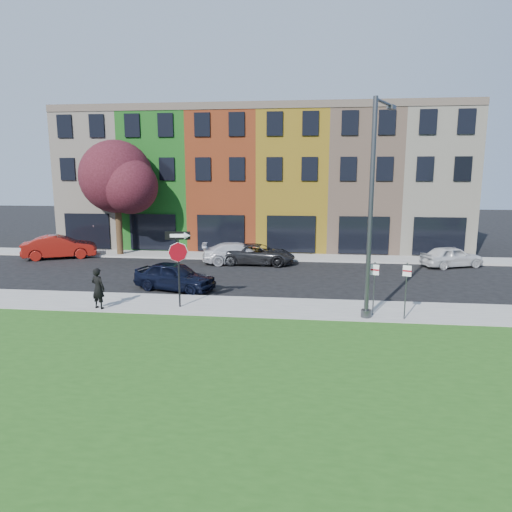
# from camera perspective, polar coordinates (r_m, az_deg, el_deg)

# --- Properties ---
(ground) EXTENTS (120.00, 120.00, 0.00)m
(ground) POSITION_cam_1_polar(r_m,az_deg,el_deg) (16.71, 2.11, -9.75)
(ground) COLOR black
(ground) RESTS_ON ground
(sidewalk_near) EXTENTS (40.00, 3.00, 0.12)m
(sidewalk_near) POSITION_cam_1_polar(r_m,az_deg,el_deg) (19.51, 8.72, -6.70)
(sidewalk_near) COLOR gray
(sidewalk_near) RESTS_ON ground
(sidewalk_far) EXTENTS (40.00, 2.40, 0.12)m
(sidewalk_far) POSITION_cam_1_polar(r_m,az_deg,el_deg) (31.44, -1.20, -0.04)
(sidewalk_far) COLOR gray
(sidewalk_far) RESTS_ON ground
(rowhouse_block) EXTENTS (30.00, 10.12, 10.00)m
(rowhouse_block) POSITION_cam_1_polar(r_m,az_deg,el_deg) (37.02, 0.86, 9.21)
(rowhouse_block) COLOR #BDB09C
(rowhouse_block) RESTS_ON ground
(stop_sign) EXTENTS (1.05, 0.18, 3.23)m
(stop_sign) POSITION_cam_1_polar(r_m,az_deg,el_deg) (19.29, -9.70, 0.29)
(stop_sign) COLOR black
(stop_sign) RESTS_ON sidewalk_near
(man) EXTENTS (0.88, 0.79, 1.73)m
(man) POSITION_cam_1_polar(r_m,az_deg,el_deg) (20.20, -19.13, -3.84)
(man) COLOR black
(man) RESTS_ON sidewalk_near
(sedan_near) EXTENTS (3.88, 5.01, 1.40)m
(sedan_near) POSITION_cam_1_polar(r_m,az_deg,el_deg) (22.93, -10.11, -2.50)
(sedan_near) COLOR black
(sedan_near) RESTS_ON ground
(parked_car_red) EXTENTS (5.24, 5.98, 1.56)m
(parked_car_red) POSITION_cam_1_polar(r_m,az_deg,el_deg) (33.71, -23.32, 1.05)
(parked_car_red) COLOR maroon
(parked_car_red) RESTS_ON ground
(parked_car_silver) EXTENTS (3.73, 5.40, 1.35)m
(parked_car_silver) POSITION_cam_1_polar(r_m,az_deg,el_deg) (29.14, -2.16, 0.35)
(parked_car_silver) COLOR silver
(parked_car_silver) RESTS_ON ground
(parked_car_dark) EXTENTS (2.38, 4.74, 1.29)m
(parked_car_dark) POSITION_cam_1_polar(r_m,az_deg,el_deg) (28.98, 0.30, 0.24)
(parked_car_dark) COLOR black
(parked_car_dark) RESTS_ON ground
(parked_car_white) EXTENTS (4.10, 4.86, 1.30)m
(parked_car_white) POSITION_cam_1_polar(r_m,az_deg,el_deg) (30.59, 23.26, -0.06)
(parked_car_white) COLOR silver
(parked_car_white) RESTS_ON ground
(street_lamp) EXTENTS (1.32, 2.41, 8.37)m
(street_lamp) POSITION_cam_1_polar(r_m,az_deg,el_deg) (18.09, 14.33, 5.59)
(street_lamp) COLOR #414346
(street_lamp) RESTS_ON sidewalk_near
(parking_sign_a) EXTENTS (0.31, 0.14, 2.24)m
(parking_sign_a) POSITION_cam_1_polar(r_m,az_deg,el_deg) (18.50, 18.26, -3.38)
(parking_sign_a) COLOR #414346
(parking_sign_a) RESTS_ON sidewalk_near
(parking_sign_b) EXTENTS (0.32, 0.12, 2.15)m
(parking_sign_b) POSITION_cam_1_polar(r_m,az_deg,el_deg) (18.73, 14.56, -3.18)
(parking_sign_b) COLOR #414346
(parking_sign_b) RESTS_ON sidewalk_near
(tree_purple) EXTENTS (5.93, 5.19, 7.82)m
(tree_purple) POSITION_cam_1_polar(r_m,az_deg,el_deg) (32.99, -16.87, 9.24)
(tree_purple) COLOR #301F10
(tree_purple) RESTS_ON sidewalk_far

